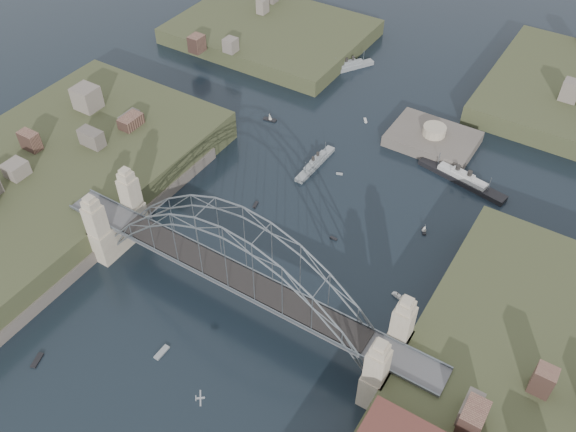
{
  "coord_description": "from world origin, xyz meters",
  "views": [
    {
      "loc": [
        47.53,
        -57.65,
        96.9
      ],
      "look_at": [
        0.0,
        18.0,
        10.0
      ],
      "focal_mm": 37.64,
      "sensor_mm": 36.0,
      "label": 1
    }
  ],
  "objects_px": {
    "naval_cruiser_near": "(315,163)",
    "naval_cruiser_far": "(349,67)",
    "bridge": "(237,264)",
    "fort_island": "(431,145)",
    "ocean_liner": "(462,179)"
  },
  "relations": [
    {
      "from": "bridge",
      "to": "naval_cruiser_far",
      "type": "height_order",
      "value": "bridge"
    },
    {
      "from": "naval_cruiser_near",
      "to": "ocean_liner",
      "type": "bearing_deg",
      "value": 22.33
    },
    {
      "from": "naval_cruiser_near",
      "to": "naval_cruiser_far",
      "type": "xyz_separation_m",
      "value": [
        -14.7,
        45.83,
        0.12
      ]
    },
    {
      "from": "bridge",
      "to": "fort_island",
      "type": "bearing_deg",
      "value": 80.27
    },
    {
      "from": "bridge",
      "to": "ocean_liner",
      "type": "height_order",
      "value": "bridge"
    },
    {
      "from": "naval_cruiser_near",
      "to": "naval_cruiser_far",
      "type": "height_order",
      "value": "naval_cruiser_far"
    },
    {
      "from": "ocean_liner",
      "to": "naval_cruiser_far",
      "type": "bearing_deg",
      "value": 146.24
    },
    {
      "from": "ocean_liner",
      "to": "fort_island",
      "type": "bearing_deg",
      "value": 138.81
    },
    {
      "from": "bridge",
      "to": "fort_island",
      "type": "height_order",
      "value": "bridge"
    },
    {
      "from": "naval_cruiser_far",
      "to": "ocean_liner",
      "type": "bearing_deg",
      "value": -33.76
    },
    {
      "from": "naval_cruiser_far",
      "to": "ocean_liner",
      "type": "xyz_separation_m",
      "value": [
        48.07,
        -32.13,
        0.02
      ]
    },
    {
      "from": "bridge",
      "to": "naval_cruiser_near",
      "type": "relative_size",
      "value": 5.29
    },
    {
      "from": "fort_island",
      "to": "ocean_liner",
      "type": "bearing_deg",
      "value": -41.19
    },
    {
      "from": "bridge",
      "to": "naval_cruiser_far",
      "type": "xyz_separation_m",
      "value": [
        -24.04,
        91.61,
        -11.46
      ]
    },
    {
      "from": "bridge",
      "to": "naval_cruiser_near",
      "type": "xyz_separation_m",
      "value": [
        -9.34,
        45.78,
        -11.59
      ]
    }
  ]
}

